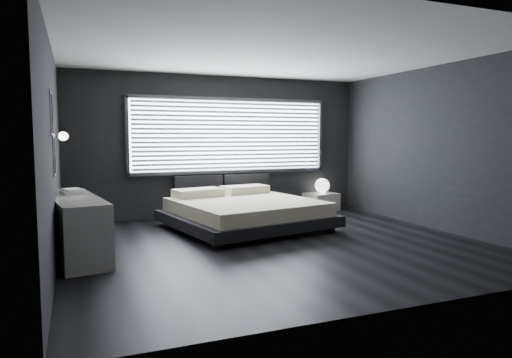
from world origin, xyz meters
name	(u,v)px	position (x,y,z in m)	size (l,w,h in m)	color
room	(278,150)	(0.00, 0.00, 1.40)	(6.04, 6.00, 2.80)	black
window	(231,136)	(0.20, 2.70, 1.61)	(4.14, 0.09, 1.52)	white
headboard	(222,188)	(-0.01, 2.64, 0.57)	(1.96, 0.16, 0.52)	black
sconce_near	(63,136)	(-2.88, 0.05, 1.60)	(0.18, 0.11, 0.11)	silver
sconce_far	(64,136)	(-2.88, 0.65, 1.60)	(0.18, 0.11, 0.11)	silver
wall_art_upper	(51,113)	(-2.98, -0.55, 1.85)	(0.01, 0.48, 0.48)	#47474C
wall_art_lower	(54,155)	(-2.98, -0.30, 1.38)	(0.01, 0.48, 0.48)	#47474C
bed	(245,211)	(-0.02, 1.32, 0.30)	(2.87, 2.78, 0.64)	black
nightstand	(321,202)	(2.17, 2.50, 0.19)	(0.64, 0.54, 0.38)	silver
orb_lamp	(322,186)	(2.22, 2.54, 0.53)	(0.32, 0.32, 0.32)	white
dresser	(76,226)	(-2.78, 0.41, 0.40)	(0.87, 2.06, 0.80)	silver
book_stack	(72,191)	(-2.80, 0.73, 0.83)	(0.34, 0.41, 0.07)	white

